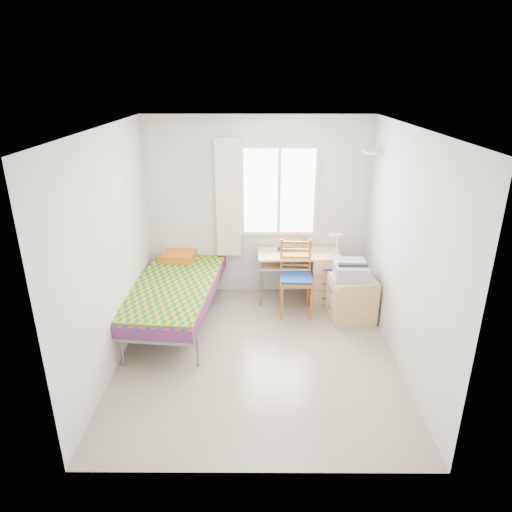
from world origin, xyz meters
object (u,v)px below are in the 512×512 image
at_px(cabinet, 352,299).
at_px(printer, 351,270).
at_px(chair, 296,273).
at_px(bed, 175,287).
at_px(desk, 319,274).

bearing_deg(cabinet, printer, 132.18).
relative_size(chair, cabinet, 1.63).
height_order(bed, printer, bed).
xyz_separation_m(bed, chair, (1.63, 0.24, 0.10)).
relative_size(bed, printer, 4.66).
bearing_deg(chair, bed, -168.66).
bearing_deg(chair, cabinet, -16.23).
relative_size(cabinet, printer, 1.25).
distance_m(cabinet, printer, 0.41).
bearing_deg(cabinet, chair, 153.65).
bearing_deg(desk, printer, -62.49).
bearing_deg(printer, chair, 164.65).
xyz_separation_m(chair, printer, (0.68, -0.22, 0.15)).
relative_size(bed, cabinet, 3.73).
height_order(cabinet, printer, printer).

